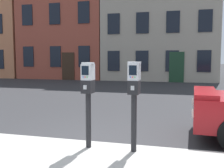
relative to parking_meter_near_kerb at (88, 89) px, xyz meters
name	(u,v)px	position (x,y,z in m)	size (l,w,h in m)	color
ground_plane	(91,152)	(0.00, 0.13, -1.13)	(160.00, 160.00, 0.00)	#28282B
parking_meter_near_kerb	(88,89)	(0.00, 0.00, 0.00)	(0.22, 0.25, 1.44)	black
parking_meter_twin_adjacent	(134,90)	(0.78, 0.00, 0.01)	(0.22, 0.25, 1.46)	black
townhouse_grey_stucco	(68,20)	(-7.96, 17.17, 3.74)	(7.08, 5.14, 9.75)	brown
townhouse_orange_brick	(162,13)	(-0.18, 18.10, 4.19)	(8.35, 7.00, 10.65)	#9E9384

